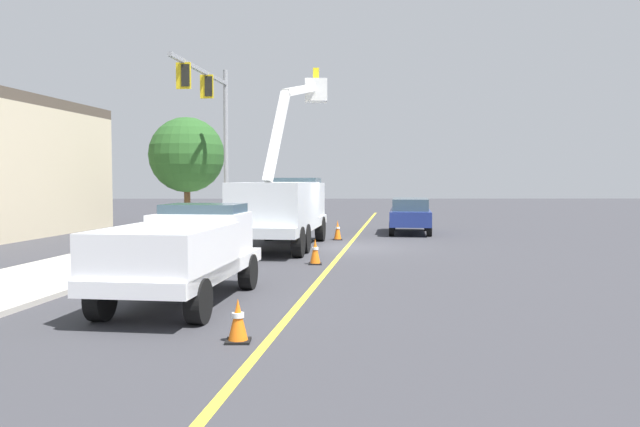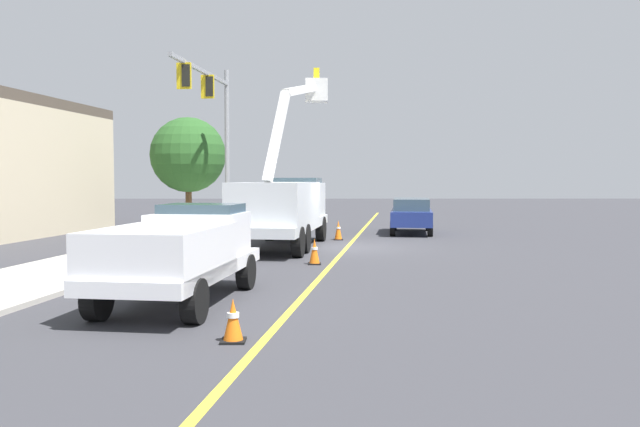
{
  "view_description": "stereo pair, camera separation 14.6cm",
  "coord_description": "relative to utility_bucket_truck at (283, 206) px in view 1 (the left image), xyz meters",
  "views": [
    {
      "loc": [
        -24.4,
        1.45,
        2.65
      ],
      "look_at": [
        -1.68,
        1.07,
        1.4
      ],
      "focal_mm": 35.55,
      "sensor_mm": 36.0,
      "label": 1
    },
    {
      "loc": [
        -24.41,
        1.3,
        2.65
      ],
      "look_at": [
        -1.68,
        1.07,
        1.4
      ],
      "focal_mm": 35.55,
      "sensor_mm": 36.0,
      "label": 2
    }
  ],
  "objects": [
    {
      "name": "ground",
      "position": [
        0.07,
        -2.48,
        -1.62
      ],
      "size": [
        120.0,
        120.0,
        0.0
      ],
      "primitive_type": "plane",
      "color": "#38383D"
    },
    {
      "name": "sidewalk_far_side",
      "position": [
        1.14,
        4.66,
        -1.56
      ],
      "size": [
        59.87,
        12.45,
        0.12
      ],
      "primitive_type": "cube",
      "rotation": [
        0.0,
        0.0,
        -0.15
      ],
      "color": "#B2ADA3",
      "rests_on": "ground"
    },
    {
      "name": "lane_centre_stripe",
      "position": [
        0.07,
        -2.48,
        -1.62
      ],
      "size": [
        49.47,
        7.57,
        0.01
      ],
      "primitive_type": "cube",
      "rotation": [
        0.0,
        0.0,
        -0.15
      ],
      "color": "yellow",
      "rests_on": "ground"
    },
    {
      "name": "utility_bucket_truck",
      "position": [
        0.0,
        0.0,
        0.0
      ],
      "size": [
        8.48,
        3.69,
        7.14
      ],
      "color": "silver",
      "rests_on": "ground"
    },
    {
      "name": "service_pickup_truck",
      "position": [
        -10.96,
        1.66,
        -0.5
      ],
      "size": [
        5.85,
        2.91,
        2.06
      ],
      "color": "white",
      "rests_on": "ground"
    },
    {
      "name": "passing_minivan",
      "position": [
        6.34,
        -5.93,
        -0.65
      ],
      "size": [
        5.03,
        2.59,
        1.69
      ],
      "color": "navy",
      "rests_on": "ground"
    },
    {
      "name": "traffic_cone_leading",
      "position": [
        -14.18,
        0.13,
        -1.27
      ],
      "size": [
        0.4,
        0.4,
        0.71
      ],
      "color": "black",
      "rests_on": "ground"
    },
    {
      "name": "traffic_cone_mid_front",
      "position": [
        -4.86,
        -1.2,
        -1.23
      ],
      "size": [
        0.4,
        0.4,
        0.8
      ],
      "color": "black",
      "rests_on": "ground"
    },
    {
      "name": "traffic_cone_mid_rear",
      "position": [
        2.97,
        -2.24,
        -1.2
      ],
      "size": [
        0.4,
        0.4,
        0.85
      ],
      "color": "black",
      "rests_on": "ground"
    },
    {
      "name": "traffic_signal_mast",
      "position": [
        3.79,
        3.24,
        3.83
      ],
      "size": [
        7.25,
        1.26,
        7.78
      ],
      "color": "gray",
      "rests_on": "ground"
    },
    {
      "name": "street_tree_right",
      "position": [
        8.26,
        5.26,
        2.24
      ],
      "size": [
        3.84,
        3.84,
        5.8
      ],
      "color": "brown",
      "rests_on": "ground"
    }
  ]
}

